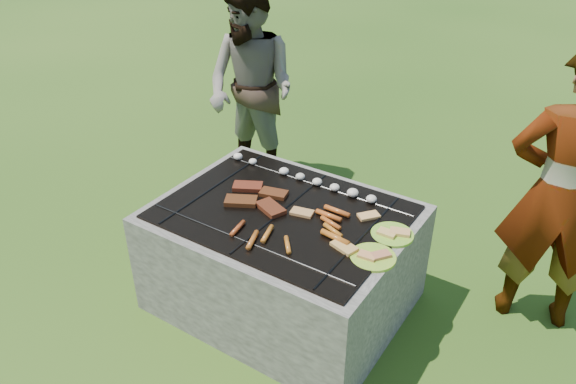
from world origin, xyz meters
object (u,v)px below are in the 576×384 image
(plate_near, at_px, (373,257))
(cook, at_px, (561,195))
(fire_pit, at_px, (283,261))
(bystander, at_px, (251,90))
(plate_far, at_px, (393,234))

(plate_near, height_order, cook, cook)
(plate_near, distance_m, cook, 1.00)
(cook, bearing_deg, fire_pit, 12.18)
(fire_pit, height_order, bystander, bystander)
(fire_pit, height_order, plate_far, plate_far)
(cook, bearing_deg, plate_near, 33.16)
(plate_far, xyz_separation_m, plate_near, (-0.00, -0.21, -0.00))
(fire_pit, xyz_separation_m, bystander, (-0.95, 1.02, 0.46))
(cook, height_order, bystander, cook)
(cook, bearing_deg, plate_far, 23.73)
(plate_near, bearing_deg, bystander, 143.63)
(cook, xyz_separation_m, bystander, (-2.15, 0.35, -0.02))
(plate_far, bearing_deg, bystander, 149.28)
(plate_near, xyz_separation_m, bystander, (-1.51, 1.11, 0.14))
(plate_near, height_order, bystander, bystander)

